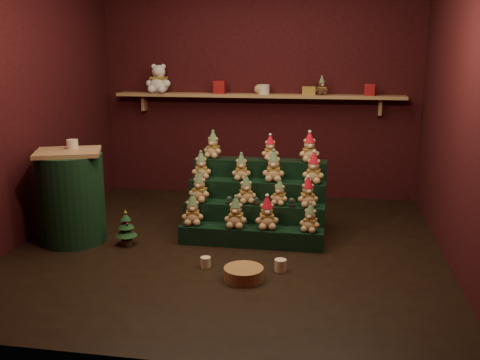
% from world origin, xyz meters
% --- Properties ---
extents(ground, '(4.00, 4.00, 0.00)m').
position_xyz_m(ground, '(0.00, 0.00, 0.00)').
color(ground, black).
rests_on(ground, ground).
extents(back_wall, '(4.00, 0.10, 2.80)m').
position_xyz_m(back_wall, '(0.00, 2.05, 1.40)').
color(back_wall, black).
rests_on(back_wall, ground).
extents(front_wall, '(4.00, 0.10, 2.80)m').
position_xyz_m(front_wall, '(0.00, -2.05, 1.40)').
color(front_wall, black).
rests_on(front_wall, ground).
extents(left_wall, '(0.10, 4.00, 2.80)m').
position_xyz_m(left_wall, '(-2.05, 0.00, 1.40)').
color(left_wall, black).
rests_on(left_wall, ground).
extents(right_wall, '(0.10, 4.00, 2.80)m').
position_xyz_m(right_wall, '(2.05, 0.00, 1.40)').
color(right_wall, black).
rests_on(right_wall, ground).
extents(back_shelf, '(3.60, 0.26, 0.24)m').
position_xyz_m(back_shelf, '(0.00, 1.87, 1.29)').
color(back_shelf, '#AC8156').
rests_on(back_shelf, ground).
extents(riser_tier_front, '(1.40, 0.22, 0.18)m').
position_xyz_m(riser_tier_front, '(0.20, 0.08, 0.09)').
color(riser_tier_front, black).
rests_on(riser_tier_front, ground).
extents(riser_tier_midfront, '(1.40, 0.22, 0.36)m').
position_xyz_m(riser_tier_midfront, '(0.20, 0.30, 0.18)').
color(riser_tier_midfront, black).
rests_on(riser_tier_midfront, ground).
extents(riser_tier_midback, '(1.40, 0.22, 0.54)m').
position_xyz_m(riser_tier_midback, '(0.20, 0.52, 0.27)').
color(riser_tier_midback, black).
rests_on(riser_tier_midback, ground).
extents(riser_tier_back, '(1.40, 0.22, 0.72)m').
position_xyz_m(riser_tier_back, '(0.20, 0.74, 0.36)').
color(riser_tier_back, black).
rests_on(riser_tier_back, ground).
extents(teddy_0, '(0.24, 0.23, 0.30)m').
position_xyz_m(teddy_0, '(-0.38, 0.08, 0.33)').
color(teddy_0, tan).
rests_on(teddy_0, riser_tier_front).
extents(teddy_1, '(0.23, 0.21, 0.30)m').
position_xyz_m(teddy_1, '(0.06, 0.06, 0.33)').
color(teddy_1, tan).
rests_on(teddy_1, riser_tier_front).
extents(teddy_2, '(0.26, 0.25, 0.31)m').
position_xyz_m(teddy_2, '(0.36, 0.08, 0.34)').
color(teddy_2, tan).
rests_on(teddy_2, riser_tier_front).
extents(teddy_3, '(0.23, 0.22, 0.27)m').
position_xyz_m(teddy_3, '(0.77, 0.06, 0.32)').
color(teddy_3, tan).
rests_on(teddy_3, riser_tier_front).
extents(teddy_4, '(0.24, 0.22, 0.30)m').
position_xyz_m(teddy_4, '(-0.35, 0.28, 0.51)').
color(teddy_4, tan).
rests_on(teddy_4, riser_tier_midfront).
extents(teddy_5, '(0.25, 0.24, 0.28)m').
position_xyz_m(teddy_5, '(0.12, 0.31, 0.50)').
color(teddy_5, tan).
rests_on(teddy_5, riser_tier_midfront).
extents(teddy_6, '(0.22, 0.21, 0.25)m').
position_xyz_m(teddy_6, '(0.45, 0.30, 0.48)').
color(teddy_6, tan).
rests_on(teddy_6, riser_tier_midfront).
extents(teddy_7, '(0.24, 0.23, 0.28)m').
position_xyz_m(teddy_7, '(0.73, 0.29, 0.50)').
color(teddy_7, tan).
rests_on(teddy_7, riser_tier_midfront).
extents(teddy_8, '(0.25, 0.24, 0.28)m').
position_xyz_m(teddy_8, '(-0.39, 0.51, 0.68)').
color(teddy_8, tan).
rests_on(teddy_8, riser_tier_midback).
extents(teddy_9, '(0.22, 0.20, 0.27)m').
position_xyz_m(teddy_9, '(0.03, 0.53, 0.68)').
color(teddy_9, tan).
rests_on(teddy_9, riser_tier_midback).
extents(teddy_10, '(0.23, 0.21, 0.31)m').
position_xyz_m(teddy_10, '(0.37, 0.53, 0.70)').
color(teddy_10, tan).
rests_on(teddy_10, riser_tier_midback).
extents(teddy_11, '(0.24, 0.22, 0.31)m').
position_xyz_m(teddy_11, '(0.77, 0.52, 0.69)').
color(teddy_11, tan).
rests_on(teddy_11, riser_tier_midback).
extents(teddy_12, '(0.24, 0.22, 0.28)m').
position_xyz_m(teddy_12, '(-0.31, 0.75, 0.86)').
color(teddy_12, tan).
rests_on(teddy_12, riser_tier_back).
extents(teddy_13, '(0.22, 0.21, 0.26)m').
position_xyz_m(teddy_13, '(0.30, 0.74, 0.85)').
color(teddy_13, tan).
rests_on(teddy_13, riser_tier_back).
extents(teddy_14, '(0.25, 0.24, 0.30)m').
position_xyz_m(teddy_14, '(0.71, 0.73, 0.87)').
color(teddy_14, tan).
rests_on(teddy_14, riser_tier_back).
extents(snow_globe_a, '(0.06, 0.06, 0.08)m').
position_xyz_m(snow_globe_a, '(-0.04, 0.24, 0.40)').
color(snow_globe_a, black).
rests_on(snow_globe_a, riser_tier_midfront).
extents(snow_globe_b, '(0.06, 0.06, 0.08)m').
position_xyz_m(snow_globe_b, '(0.23, 0.24, 0.40)').
color(snow_globe_b, black).
rests_on(snow_globe_b, riser_tier_midfront).
extents(snow_globe_c, '(0.07, 0.07, 0.09)m').
position_xyz_m(snow_globe_c, '(0.58, 0.24, 0.41)').
color(snow_globe_c, black).
rests_on(snow_globe_c, riser_tier_midfront).
extents(side_table, '(0.73, 0.68, 0.91)m').
position_xyz_m(side_table, '(-1.55, -0.10, 0.45)').
color(side_table, '#AC8156').
rests_on(side_table, ground).
extents(table_ornament, '(0.11, 0.11, 0.09)m').
position_xyz_m(table_ornament, '(-1.55, 0.00, 0.96)').
color(table_ornament, beige).
rests_on(table_ornament, side_table).
extents(mini_christmas_tree, '(0.21, 0.21, 0.36)m').
position_xyz_m(mini_christmas_tree, '(-0.99, -0.12, 0.17)').
color(mini_christmas_tree, '#49321A').
rests_on(mini_christmas_tree, ground).
extents(mug_left, '(0.09, 0.09, 0.09)m').
position_xyz_m(mug_left, '(-0.10, -0.53, 0.04)').
color(mug_left, beige).
rests_on(mug_left, ground).
extents(mug_right, '(0.10, 0.10, 0.10)m').
position_xyz_m(mug_right, '(0.55, -0.50, 0.05)').
color(mug_right, beige).
rests_on(mug_right, ground).
extents(wicker_basket, '(0.34, 0.34, 0.10)m').
position_xyz_m(wicker_basket, '(0.27, -0.73, 0.05)').
color(wicker_basket, '#AA7544').
rests_on(wicker_basket, ground).
extents(white_bear, '(0.34, 0.31, 0.45)m').
position_xyz_m(white_bear, '(-1.26, 1.84, 1.55)').
color(white_bear, white).
rests_on(white_bear, back_shelf).
extents(brown_bear, '(0.20, 0.19, 0.22)m').
position_xyz_m(brown_bear, '(0.79, 1.84, 1.43)').
color(brown_bear, '#472817').
rests_on(brown_bear, back_shelf).
extents(gift_tin_red_a, '(0.14, 0.14, 0.16)m').
position_xyz_m(gift_tin_red_a, '(-0.47, 1.85, 1.40)').
color(gift_tin_red_a, maroon).
rests_on(gift_tin_red_a, back_shelf).
extents(gift_tin_cream, '(0.14, 0.14, 0.12)m').
position_xyz_m(gift_tin_cream, '(0.09, 1.85, 1.38)').
color(gift_tin_cream, beige).
rests_on(gift_tin_cream, back_shelf).
extents(gift_tin_red_b, '(0.12, 0.12, 0.14)m').
position_xyz_m(gift_tin_red_b, '(1.36, 1.85, 1.39)').
color(gift_tin_red_b, maroon).
rests_on(gift_tin_red_b, back_shelf).
extents(shelf_plush_ball, '(0.12, 0.12, 0.12)m').
position_xyz_m(shelf_plush_ball, '(0.03, 1.85, 1.38)').
color(shelf_plush_ball, tan).
rests_on(shelf_plush_ball, back_shelf).
extents(scarf_gift_box, '(0.16, 0.10, 0.10)m').
position_xyz_m(scarf_gift_box, '(0.64, 1.85, 1.37)').
color(scarf_gift_box, orange).
rests_on(scarf_gift_box, back_shelf).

